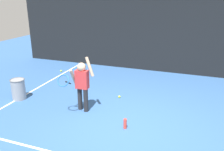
# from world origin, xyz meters

# --- Properties ---
(ground_plane) EXTENTS (20.00, 20.00, 0.00)m
(ground_plane) POSITION_xyz_m (0.00, 0.00, 0.00)
(ground_plane) COLOR #335B93
(court_line_sideline) EXTENTS (0.05, 9.00, 0.00)m
(court_line_sideline) POSITION_xyz_m (-3.19, 1.00, 0.00)
(court_line_sideline) COLOR white
(court_line_sideline) RESTS_ON ground
(back_fence_windscreen) EXTENTS (11.25, 0.08, 3.10)m
(back_fence_windscreen) POSITION_xyz_m (0.00, 4.22, 1.55)
(back_fence_windscreen) COLOR black
(back_fence_windscreen) RESTS_ON ground
(fence_post_0) EXTENTS (0.09, 0.09, 3.25)m
(fence_post_0) POSITION_xyz_m (-5.47, 4.28, 1.63)
(fence_post_0) COLOR slate
(fence_post_0) RESTS_ON ground
(fence_post_1) EXTENTS (0.09, 0.09, 3.25)m
(fence_post_1) POSITION_xyz_m (-2.74, 4.28, 1.63)
(fence_post_1) COLOR slate
(fence_post_1) RESTS_ON ground
(fence_post_2) EXTENTS (0.09, 0.09, 3.25)m
(fence_post_2) POSITION_xyz_m (0.00, 4.28, 1.63)
(fence_post_2) COLOR slate
(fence_post_2) RESTS_ON ground
(tennis_player) EXTENTS (0.69, 0.60, 1.35)m
(tennis_player) POSITION_xyz_m (-1.24, 0.44, 0.73)
(tennis_player) COLOR #232326
(tennis_player) RESTS_ON ground
(ball_hopper) EXTENTS (0.38, 0.38, 0.56)m
(ball_hopper) POSITION_xyz_m (-3.15, 0.46, 0.29)
(ball_hopper) COLOR gray
(ball_hopper) RESTS_ON ground
(water_bottle) EXTENTS (0.07, 0.07, 0.22)m
(water_bottle) POSITION_xyz_m (-0.02, 0.02, 0.11)
(water_bottle) COLOR #D83F33
(water_bottle) RESTS_ON ground
(tennis_ball_0) EXTENTS (0.07, 0.07, 0.07)m
(tennis_ball_0) POSITION_xyz_m (-3.37, 2.90, 0.03)
(tennis_ball_0) COLOR #CCE033
(tennis_ball_0) RESTS_ON ground
(tennis_ball_1) EXTENTS (0.07, 0.07, 0.07)m
(tennis_ball_1) POSITION_xyz_m (-0.63, 1.45, 0.03)
(tennis_ball_1) COLOR #CCE033
(tennis_ball_1) RESTS_ON ground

